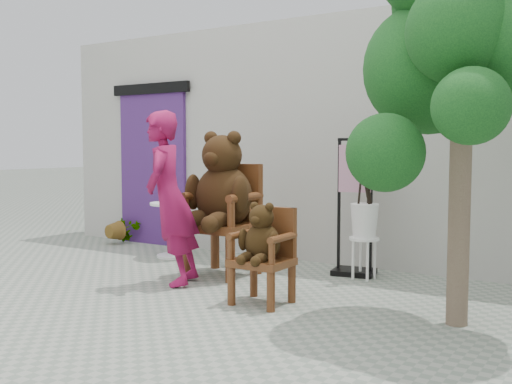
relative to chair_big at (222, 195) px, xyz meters
The scene contains 11 objects.
ground_plane 1.89m from the chair_big, 56.77° to the right, with size 60.00×60.00×0.00m, color gray.
back_wall 2.03m from the chair_big, 61.93° to the left, with size 9.00×1.00×3.00m, color #B4B2A9.
doorway 2.42m from the chair_big, 150.40° to the left, with size 1.40×0.11×2.33m.
chair_big is the anchor object (origin of this frame).
chair_small 1.34m from the chair_big, 37.85° to the right, with size 0.50×0.50×0.93m.
person 0.69m from the chair_big, 105.78° to the right, with size 0.65×0.43×1.78m, color maroon.
cafe_table 1.36m from the chair_big, 155.07° to the left, with size 0.60×0.60×0.70m.
display_stand 1.49m from the chair_big, 32.33° to the left, with size 0.50×0.42×1.51m.
stool_bucket 1.57m from the chair_big, 23.86° to the left, with size 0.32×0.32×1.45m.
tree 3.18m from the chair_big, ahead, with size 1.86×1.66×3.61m.
potted_plant 2.74m from the chair_big, 158.93° to the left, with size 0.43×0.38×0.48m, color #0F3815.
Camera 1 is at (2.92, -3.95, 1.42)m, focal length 42.00 mm.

